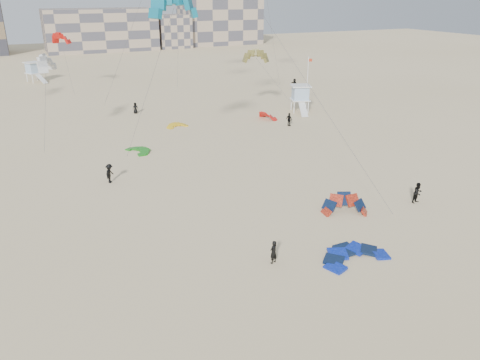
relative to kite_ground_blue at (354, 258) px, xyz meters
name	(u,v)px	position (x,y,z in m)	size (l,w,h in m)	color
ground	(291,272)	(-4.66, 0.39, 0.00)	(320.00, 320.00, 0.00)	beige
kite_ground_blue	(354,258)	(0.00, 0.00, 0.00)	(4.37, 4.55, 0.66)	#1633BE
kite_ground_orange	(344,213)	(3.69, 6.02, 0.00)	(3.69, 2.71, 2.50)	#FF4024
kite_ground_green	(139,152)	(-7.81, 28.50, 0.00)	(3.03, 3.21, 0.49)	#1D8218
kite_ground_red_far	(267,119)	(12.17, 35.32, 0.00)	(2.97, 2.60, 1.74)	red
kite_ground_yellow	(177,127)	(-0.68, 36.73, 0.00)	(2.69, 2.78, 0.70)	yellow
kitesurfer_main	(273,252)	(-5.19, 1.80, 0.82)	(0.60, 0.39, 1.63)	black
kitesurfer_b	(418,193)	(10.47, 5.07, 0.90)	(0.87, 0.68, 1.80)	black
kitesurfer_c	(110,173)	(-12.35, 20.58, 0.92)	(1.18, 0.68, 1.83)	black
kitesurfer_d	(289,119)	(13.05, 30.85, 0.88)	(1.04, 0.43, 1.77)	black
kitesurfer_e	(135,108)	(-3.97, 46.30, 0.81)	(0.79, 0.52, 1.62)	black
kitesurfer_f	(294,84)	(27.16, 53.02, 0.91)	(1.69, 0.54, 1.82)	black
kite_fly_teal_a	(174,8)	(-4.96, 21.68, 15.34)	(7.40, 5.30, 15.95)	#095B84
kite_fly_grey	(46,65)	(-15.70, 36.36, 9.04)	(4.60, 9.00, 9.38)	white
kite_fly_olive	(256,57)	(12.20, 39.36, 8.00)	(5.79, 9.53, 8.49)	olive
kite_fly_red	(61,39)	(-11.27, 67.47, 9.05)	(5.22, 11.04, 9.65)	red
lifeguard_tower_near	(300,99)	(18.62, 37.21, 1.95)	(3.55, 5.80, 3.93)	white
lifeguard_tower_far	(34,72)	(-16.08, 80.44, 1.93)	(3.70, 5.82, 3.89)	white
flagpole	(307,84)	(19.00, 36.10, 4.26)	(0.66, 0.10, 8.13)	white
condo_mid	(100,30)	(5.34, 130.39, 6.00)	(32.00, 16.00, 12.00)	tan
condo_east	(220,19)	(45.34, 132.39, 8.00)	(26.00, 14.00, 16.00)	tan
condo_fill_right	(173,31)	(27.34, 128.39, 5.00)	(10.00, 10.00, 10.00)	tan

